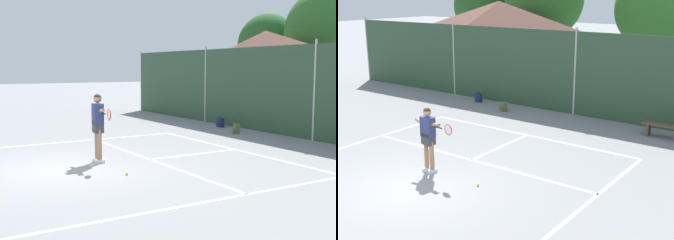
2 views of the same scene
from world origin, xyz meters
The scene contains 8 objects.
ground_plane centered at (0.00, 0.00, 0.00)m, with size 120.00×120.00×0.00m, color gray.
court_markings centered at (0.00, 0.65, 0.00)m, with size 8.30×11.10×0.01m.
chainlink_fence centered at (0.00, 9.00, 1.69)m, with size 26.09×0.09×3.52m.
clubhouse_building centered at (-6.53, 12.71, 2.27)m, with size 7.54×4.82×4.38m.
tennis_player centered at (-0.36, 1.09, 1.11)m, with size 1.44×0.31×1.85m.
tennis_ball centered at (1.34, 1.12, 0.03)m, with size 0.07×0.07×0.07m, color #CCE033.
backpack_navy centered at (-4.52, 8.39, 0.19)m, with size 0.28×0.24×0.46m.
backpack_olive centered at (-2.62, 7.70, 0.19)m, with size 0.32×0.31×0.46m.
Camera 1 is at (11.03, -3.54, 2.57)m, focal length 49.00 mm.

